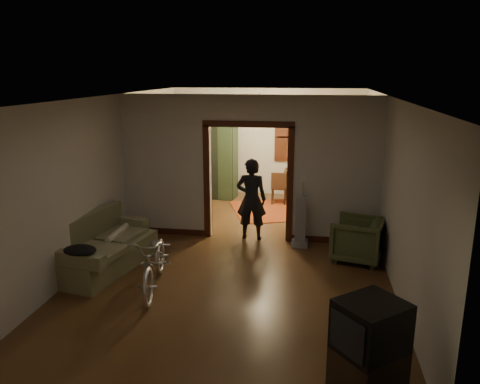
% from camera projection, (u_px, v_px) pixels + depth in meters
% --- Properties ---
extents(floor, '(5.00, 8.50, 0.01)m').
position_uv_depth(floor, '(243.00, 251.00, 8.63)').
color(floor, '#3D2513').
rests_on(floor, ground).
extents(ceiling, '(5.00, 8.50, 0.01)m').
position_uv_depth(ceiling, '(243.00, 97.00, 7.93)').
color(ceiling, white).
rests_on(ceiling, floor).
extents(wall_back, '(5.00, 0.02, 2.80)m').
position_uv_depth(wall_back, '(267.00, 142.00, 12.35)').
color(wall_back, beige).
rests_on(wall_back, floor).
extents(wall_left, '(0.02, 8.50, 2.80)m').
position_uv_depth(wall_left, '(109.00, 172.00, 8.66)').
color(wall_left, beige).
rests_on(wall_left, floor).
extents(wall_right, '(0.02, 8.50, 2.80)m').
position_uv_depth(wall_right, '(389.00, 182.00, 7.91)').
color(wall_right, beige).
rests_on(wall_right, floor).
extents(partition_wall, '(5.00, 0.14, 2.80)m').
position_uv_depth(partition_wall, '(248.00, 169.00, 9.00)').
color(partition_wall, beige).
rests_on(partition_wall, floor).
extents(door_casing, '(1.74, 0.20, 2.32)m').
position_uv_depth(door_casing, '(248.00, 184.00, 9.07)').
color(door_casing, '#3D1A0D').
rests_on(door_casing, floor).
extents(far_window, '(0.98, 0.06, 1.28)m').
position_uv_depth(far_window, '(293.00, 137.00, 12.17)').
color(far_window, black).
rests_on(far_window, wall_back).
extents(chandelier, '(0.24, 0.24, 0.24)m').
position_uv_depth(chandelier, '(259.00, 111.00, 10.44)').
color(chandelier, '#FFE0A5').
rests_on(chandelier, ceiling).
extents(light_switch, '(0.08, 0.01, 0.12)m').
position_uv_depth(light_switch, '(303.00, 179.00, 8.81)').
color(light_switch, silver).
rests_on(light_switch, partition_wall).
extents(sofa, '(1.24, 2.09, 0.90)m').
position_uv_depth(sofa, '(105.00, 243.00, 7.77)').
color(sofa, '#6A6B47').
rests_on(sofa, floor).
extents(rolled_paper, '(0.10, 0.80, 0.10)m').
position_uv_depth(rolled_paper, '(117.00, 233.00, 8.02)').
color(rolled_paper, beige).
rests_on(rolled_paper, sofa).
extents(jacket, '(0.49, 0.37, 0.14)m').
position_uv_depth(jacket, '(80.00, 250.00, 6.83)').
color(jacket, black).
rests_on(jacket, sofa).
extents(bicycle, '(0.88, 1.78, 0.89)m').
position_uv_depth(bicycle, '(155.00, 261.00, 7.05)').
color(bicycle, silver).
rests_on(bicycle, floor).
extents(armchair, '(1.02, 1.00, 0.76)m').
position_uv_depth(armchair, '(357.00, 239.00, 8.13)').
color(armchair, '#46512D').
rests_on(armchair, floor).
extents(tv_stand, '(0.82, 0.81, 0.55)m').
position_uv_depth(tv_stand, '(367.00, 373.00, 4.70)').
color(tv_stand, black).
rests_on(tv_stand, floor).
extents(crt_tv, '(0.82, 0.81, 0.53)m').
position_uv_depth(crt_tv, '(371.00, 327.00, 4.57)').
color(crt_tv, black).
rests_on(crt_tv, tv_stand).
extents(vacuum, '(0.35, 0.31, 0.99)m').
position_uv_depth(vacuum, '(300.00, 221.00, 8.74)').
color(vacuum, gray).
rests_on(vacuum, floor).
extents(person, '(0.59, 0.39, 1.61)m').
position_uv_depth(person, '(251.00, 199.00, 9.08)').
color(person, black).
rests_on(person, floor).
extents(oriental_rug, '(1.96, 2.24, 0.01)m').
position_uv_depth(oriental_rug, '(265.00, 210.00, 11.11)').
color(oriental_rug, maroon).
rests_on(oriental_rug, floor).
extents(locker, '(1.06, 0.69, 1.99)m').
position_uv_depth(locker, '(217.00, 160.00, 12.08)').
color(locker, '#22321E').
rests_on(locker, floor).
extents(globe, '(0.28, 0.28, 0.28)m').
position_uv_depth(globe, '(216.00, 123.00, 11.84)').
color(globe, '#1E5972').
rests_on(globe, locker).
extents(desk, '(1.01, 0.57, 0.74)m').
position_uv_depth(desk, '(304.00, 185.00, 12.06)').
color(desk, '#321C10').
rests_on(desk, floor).
extents(desk_chair, '(0.44, 0.44, 0.82)m').
position_uv_depth(desk_chair, '(279.00, 188.00, 11.64)').
color(desk_chair, '#321C10').
rests_on(desk_chair, floor).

